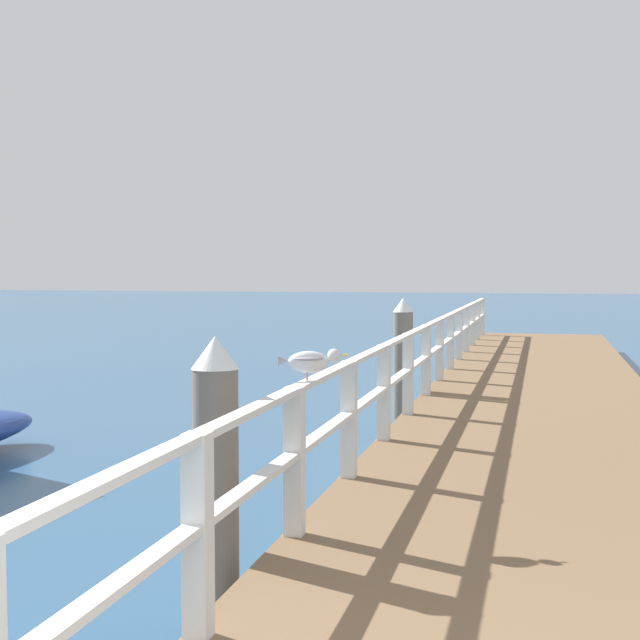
{
  "coord_description": "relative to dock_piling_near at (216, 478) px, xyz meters",
  "views": [
    {
      "loc": [
        0.05,
        -1.29,
        2.16
      ],
      "look_at": [
        -2.7,
        9.42,
        1.52
      ],
      "focal_mm": 48.87,
      "sensor_mm": 36.0,
      "label": 1
    }
  ],
  "objects": [
    {
      "name": "dock_piling_far",
      "position": [
        0.0,
        7.32,
        0.0
      ],
      "size": [
        0.29,
        0.29,
        1.76
      ],
      "color": "#6B6056",
      "rests_on": "ground_plane"
    },
    {
      "name": "dock_piling_near",
      "position": [
        0.0,
        0.0,
        0.0
      ],
      "size": [
        0.29,
        0.29,
        1.76
      ],
      "color": "#6B6056",
      "rests_on": "ground_plane"
    },
    {
      "name": "seagull_foreground",
      "position": [
        0.39,
        0.76,
        0.65
      ],
      "size": [
        0.47,
        0.24,
        0.21
      ],
      "rotation": [
        0.0,
        0.0,
        5.03
      ],
      "color": "white",
      "rests_on": "pier_railing"
    },
    {
      "name": "pier_railing",
      "position": [
        0.38,
        7.74,
        0.15
      ],
      "size": [
        0.12,
        21.27,
        0.97
      ],
      "color": "silver",
      "rests_on": "pier_deck"
    },
    {
      "name": "pier_deck",
      "position": [
        1.87,
        7.74,
        -0.67
      ],
      "size": [
        3.15,
        22.75,
        0.44
      ],
      "primitive_type": "cube",
      "color": "brown",
      "rests_on": "ground_plane"
    }
  ]
}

